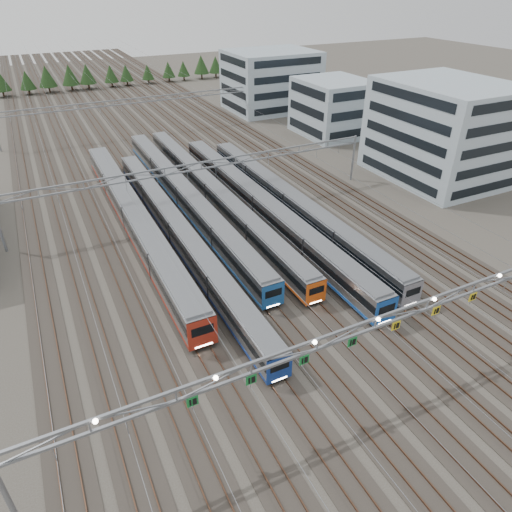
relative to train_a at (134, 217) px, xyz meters
name	(u,v)px	position (x,y,z in m)	size (l,w,h in m)	color
ground	(364,386)	(11.25, -37.92, -2.24)	(400.00, 400.00, 0.00)	#47423A
track_bed	(120,112)	(11.25, 62.08, -0.75)	(54.00, 260.00, 5.42)	#2D2823
train_a	(134,217)	(0.00, 0.00, 0.00)	(3.06, 55.00, 3.99)	black
train_b	(178,231)	(4.50, -6.13, -0.33)	(2.56, 56.70, 3.33)	black
train_c	(185,196)	(9.00, 4.29, -0.22)	(2.72, 58.44, 3.54)	black
train_d	(213,192)	(13.50, 3.92, -0.32)	(2.58, 60.65, 3.35)	black
train_e	(261,205)	(18.00, -4.14, -0.17)	(2.80, 56.69, 3.65)	black
train_f	(291,202)	(22.50, -5.23, -0.21)	(2.74, 52.30, 3.56)	black
gantry_near	(375,326)	(11.20, -38.04, 4.84)	(56.36, 0.61, 8.08)	gray
gantry_mid	(202,171)	(11.25, 2.08, 4.14)	(56.36, 0.36, 8.00)	gray
gantry_far	(131,105)	(11.25, 47.08, 4.14)	(56.36, 0.36, 8.00)	gray
depot_bldg_south	(443,131)	(54.03, -3.10, 5.96)	(18.00, 22.00, 16.41)	#A4B9C4
depot_bldg_mid	(333,107)	(51.94, 26.95, 3.70)	(14.00, 16.00, 11.89)	#A4B9C4
depot_bldg_north	(271,81)	(50.02, 53.16, 5.14)	(22.00, 18.00, 14.77)	#A4B9C4
treeline	(99,74)	(13.50, 101.51, 1.99)	(100.10, 5.60, 7.02)	#332114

